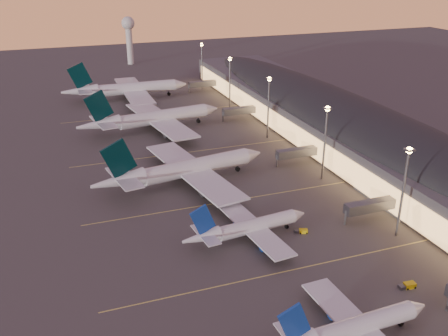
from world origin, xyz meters
TOP-DOWN VIEW (x-y plane):
  - ground at (0.00, 0.00)m, footprint 700.00×700.00m
  - airliner_narrow_south at (0.66, -31.04)m, footprint 37.14×33.15m
  - airliner_narrow_north at (-3.38, 12.31)m, footprint 37.11×33.33m
  - airliner_wide_near at (-9.83, 52.57)m, footprint 61.54×56.75m
  - airliner_wide_mid at (-7.46, 111.10)m, footprint 64.82×59.66m
  - airliner_wide_far at (-8.93, 166.60)m, footprint 66.07×59.93m
  - terminal_building at (61.84, 72.47)m, footprint 56.35×255.00m
  - light_masts at (36.00, 65.00)m, footprint 2.20×217.20m
  - radar_tower at (10.00, 260.00)m, footprint 9.00×9.00m
  - lane_markings at (0.00, 40.00)m, footprint 90.00×180.36m
  - baggage_tug_b at (23.34, -20.43)m, footprint 4.16×2.02m
  - baggage_tug_c at (12.19, 10.09)m, footprint 3.81×2.57m

SIDE VIEW (x-z plane):
  - ground at x=0.00m, z-range 0.00..0.00m
  - lane_markings at x=0.00m, z-range 0.01..0.01m
  - baggage_tug_c at x=12.19m, z-range -0.05..1.01m
  - baggage_tug_b at x=23.34m, z-range -0.05..1.15m
  - airliner_narrow_north at x=-3.38m, z-range -3.20..10.05m
  - airliner_narrow_south at x=0.66m, z-range -3.21..10.08m
  - airliner_wide_near at x=-9.83m, z-range -4.79..14.95m
  - airliner_wide_mid at x=-7.46m, z-range -5.04..15.73m
  - airliner_wide_far at x=-8.93m, z-range -5.14..16.06m
  - terminal_building at x=61.84m, z-range 0.05..17.51m
  - light_masts at x=36.00m, z-range 4.60..30.50m
  - radar_tower at x=10.00m, z-range 5.62..38.12m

